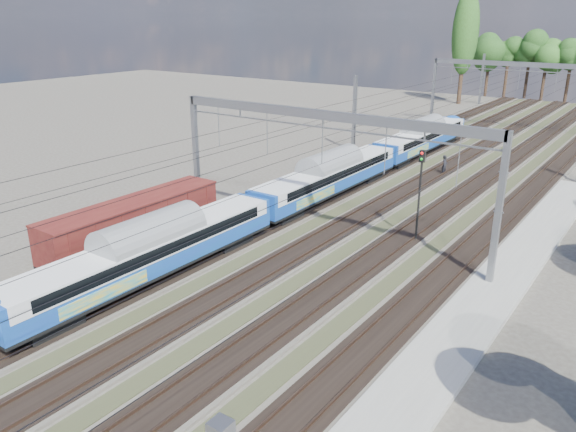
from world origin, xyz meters
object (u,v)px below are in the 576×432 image
Objects in this scene: emu_train at (327,173)px; worker at (445,165)px; signal_near at (420,185)px; freight_boxcar at (134,222)px.

emu_train is 14.27m from worker.
emu_train is 29.33× the size of worker.
signal_near is at bearing -23.41° from emu_train.
freight_boxcar is at bearing -147.74° from signal_near.
emu_train is 10.84m from signal_near.
emu_train is 4.51× the size of freight_boxcar.
worker is (9.67, 29.72, -1.04)m from freight_boxcar.
emu_train is 17.10m from freight_boxcar.
emu_train reaches higher than freight_boxcar.
worker is (5.17, 13.23, -1.38)m from emu_train.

